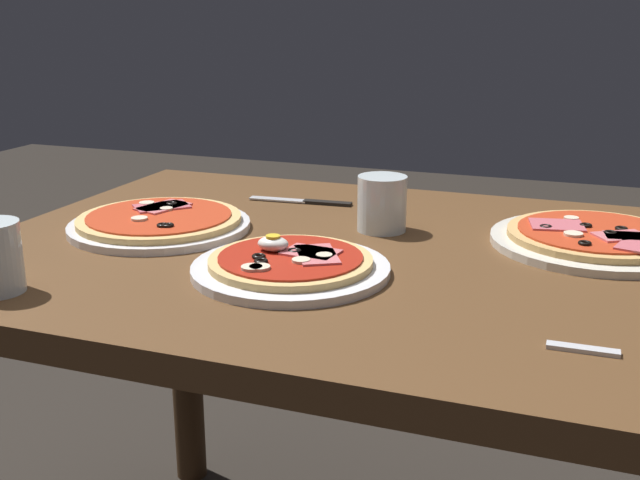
{
  "coord_description": "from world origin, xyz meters",
  "views": [
    {
      "loc": [
        0.34,
        -1.06,
        1.08
      ],
      "look_at": [
        -0.03,
        -0.07,
        0.76
      ],
      "focal_mm": 43.72,
      "sensor_mm": 36.0,
      "label": 1
    }
  ],
  "objects_px": {
    "dining_table": "(351,320)",
    "pizza_foreground": "(290,265)",
    "knife": "(307,202)",
    "pizza_across_right": "(160,222)",
    "pizza_across_left": "(596,238)",
    "fork": "(612,353)",
    "water_glass_near": "(382,207)"
  },
  "relations": [
    {
      "from": "dining_table",
      "to": "pizza_foreground",
      "type": "bearing_deg",
      "value": -108.44
    },
    {
      "from": "dining_table",
      "to": "knife",
      "type": "xyz_separation_m",
      "value": [
        -0.16,
        0.24,
        0.12
      ]
    },
    {
      "from": "pizza_across_right",
      "to": "knife",
      "type": "height_order",
      "value": "pizza_across_right"
    },
    {
      "from": "pizza_across_right",
      "to": "knife",
      "type": "relative_size",
      "value": 1.5
    },
    {
      "from": "knife",
      "to": "pizza_foreground",
      "type": "bearing_deg",
      "value": -72.34
    },
    {
      "from": "pizza_across_left",
      "to": "pizza_across_right",
      "type": "xyz_separation_m",
      "value": [
        -0.67,
        -0.15,
        0.0
      ]
    },
    {
      "from": "fork",
      "to": "pizza_across_left",
      "type": "bearing_deg",
      "value": 93.71
    },
    {
      "from": "dining_table",
      "to": "water_glass_near",
      "type": "bearing_deg",
      "value": 83.02
    },
    {
      "from": "dining_table",
      "to": "knife",
      "type": "height_order",
      "value": "knife"
    },
    {
      "from": "pizza_across_left",
      "to": "pizza_foreground",
      "type": "bearing_deg",
      "value": -144.54
    },
    {
      "from": "pizza_across_left",
      "to": "pizza_across_right",
      "type": "distance_m",
      "value": 0.69
    },
    {
      "from": "fork",
      "to": "knife",
      "type": "xyz_separation_m",
      "value": [
        -0.53,
        0.5,
        0.0
      ]
    },
    {
      "from": "pizza_across_left",
      "to": "pizza_across_right",
      "type": "height_order",
      "value": "same"
    },
    {
      "from": "knife",
      "to": "pizza_across_right",
      "type": "bearing_deg",
      "value": -123.6
    },
    {
      "from": "water_glass_near",
      "to": "pizza_foreground",
      "type": "bearing_deg",
      "value": -103.38
    },
    {
      "from": "knife",
      "to": "dining_table",
      "type": "bearing_deg",
      "value": -55.54
    },
    {
      "from": "pizza_foreground",
      "to": "knife",
      "type": "bearing_deg",
      "value": 107.66
    },
    {
      "from": "pizza_across_right",
      "to": "dining_table",
      "type": "bearing_deg",
      "value": 1.23
    },
    {
      "from": "pizza_across_left",
      "to": "fork",
      "type": "bearing_deg",
      "value": -86.29
    },
    {
      "from": "pizza_foreground",
      "to": "pizza_across_right",
      "type": "bearing_deg",
      "value": 155.64
    },
    {
      "from": "dining_table",
      "to": "fork",
      "type": "relative_size",
      "value": 7.22
    },
    {
      "from": "pizza_foreground",
      "to": "water_glass_near",
      "type": "relative_size",
      "value": 3.04
    },
    {
      "from": "pizza_foreground",
      "to": "pizza_across_right",
      "type": "height_order",
      "value": "pizza_foreground"
    },
    {
      "from": "pizza_across_left",
      "to": "knife",
      "type": "distance_m",
      "value": 0.52
    },
    {
      "from": "dining_table",
      "to": "pizza_across_left",
      "type": "bearing_deg",
      "value": 22.38
    },
    {
      "from": "pizza_across_left",
      "to": "water_glass_near",
      "type": "relative_size",
      "value": 3.51
    },
    {
      "from": "pizza_across_right",
      "to": "fork",
      "type": "relative_size",
      "value": 1.86
    },
    {
      "from": "fork",
      "to": "knife",
      "type": "bearing_deg",
      "value": 136.84
    },
    {
      "from": "pizza_across_left",
      "to": "fork",
      "type": "relative_size",
      "value": 1.99
    },
    {
      "from": "pizza_across_right",
      "to": "pizza_foreground",
      "type": "bearing_deg",
      "value": -24.36
    },
    {
      "from": "pizza_across_right",
      "to": "water_glass_near",
      "type": "height_order",
      "value": "water_glass_near"
    },
    {
      "from": "pizza_across_left",
      "to": "knife",
      "type": "height_order",
      "value": "pizza_across_left"
    }
  ]
}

